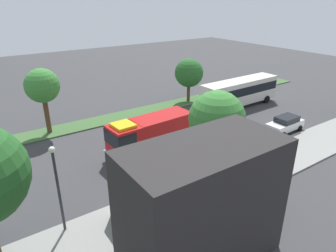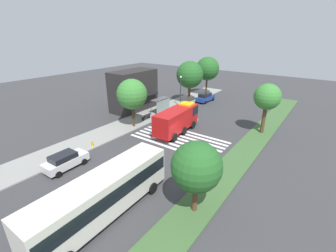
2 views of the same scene
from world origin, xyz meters
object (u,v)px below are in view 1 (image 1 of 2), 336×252
parked_car_west (285,124)px  street_lamp (57,182)px  fire_hydrant (270,144)px  bench_near_shelter (184,184)px  fire_truck (148,134)px  median_tree_west (42,86)px  transit_bus (240,91)px  bus_stop_shelter (136,186)px  sidewalk_tree_west (217,119)px  median_tree_far_west (189,73)px

parked_car_west → street_lamp: bearing=2.9°
parked_car_west → fire_hydrant: size_ratio=6.33×
bench_near_shelter → fire_truck: bearing=-97.6°
bench_near_shelter → median_tree_west: 17.78m
fire_truck → street_lamp: 11.28m
street_lamp → fire_hydrant: street_lamp is taller
transit_bus → bus_stop_shelter: bearing=-154.0°
bench_near_shelter → street_lamp: (8.68, -0.74, 2.95)m
street_lamp → sidewalk_tree_west: 11.97m
bus_stop_shelter → median_tree_west: median_tree_west is taller
fire_truck → fire_hydrant: 11.66m
bench_near_shelter → bus_stop_shelter: bearing=-0.3°
fire_truck → bench_near_shelter: fire_truck is taller
street_lamp → bus_stop_shelter: bearing=171.2°
street_lamp → median_tree_far_west: bearing=-144.4°
bench_near_shelter → fire_hydrant: size_ratio=2.29×
bench_near_shelter → fire_hydrant: bearing=-175.6°
bus_stop_shelter → street_lamp: 5.01m
transit_bus → bench_near_shelter: 20.69m
fire_truck → median_tree_far_west: (-12.17, -9.74, 2.04)m
fire_truck → parked_car_west: size_ratio=1.90×
fire_truck → median_tree_west: size_ratio=1.24×
fire_hydrant → parked_car_west: bearing=-159.3°
bus_stop_shelter → bench_near_shelter: size_ratio=2.19×
parked_car_west → median_tree_west: median_tree_west is taller
transit_bus → sidewalk_tree_west: sidewalk_tree_west is taller
sidewalk_tree_west → fire_hydrant: 8.93m
fire_truck → street_lamp: (9.55, 5.80, 1.58)m
median_tree_far_west → bus_stop_shelter: bearing=43.7°
fire_truck → sidewalk_tree_west: 7.26m
parked_car_west → bus_stop_shelter: size_ratio=1.27×
parked_car_west → bus_stop_shelter: 19.62m
median_tree_far_west → fire_hydrant: size_ratio=8.25×
sidewalk_tree_west → parked_car_west: bearing=-169.8°
transit_bus → bus_stop_shelter: transit_bus is taller
parked_car_west → transit_bus: 8.85m
fire_hydrant → fire_truck: bearing=-29.5°
parked_car_west → bench_near_shelter: parked_car_west is taller
bench_near_shelter → street_lamp: size_ratio=0.28×
fire_truck → median_tree_west: bearing=-60.1°
bench_near_shelter → median_tree_far_west: bearing=-128.7°
fire_truck → street_lamp: bearing=27.9°
transit_bus → bench_near_shelter: (17.40, 11.08, -1.49)m
median_tree_far_west → street_lamp: bearing=35.6°
fire_truck → bench_near_shelter: bearing=79.1°
parked_car_west → bus_stop_shelter: (19.43, 2.52, 1.01)m
parked_car_west → median_tree_far_west: 14.29m
fire_truck → median_tree_far_west: bearing=-144.7°
street_lamp → median_tree_west: bearing=-101.5°
parked_car_west → bench_near_shelter: size_ratio=2.77×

